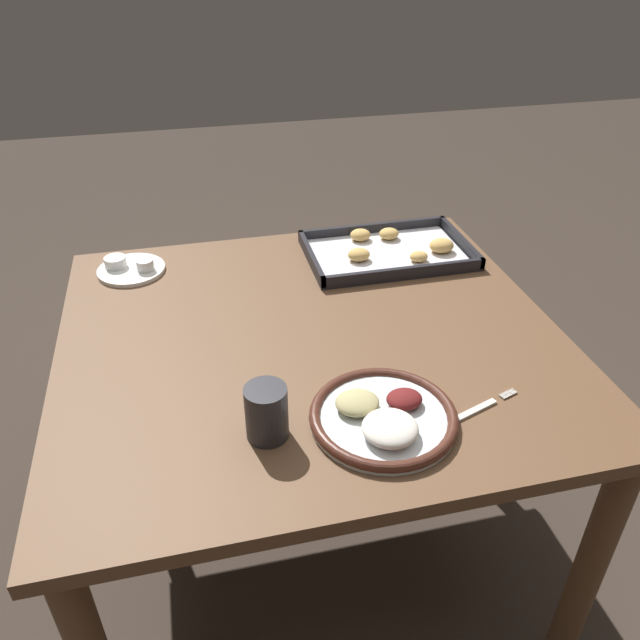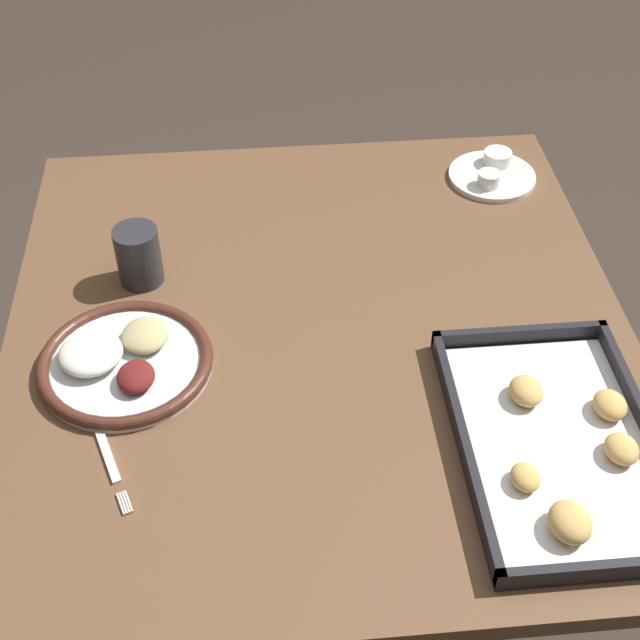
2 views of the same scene
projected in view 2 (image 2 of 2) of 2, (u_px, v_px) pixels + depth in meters
The scene contains 7 objects.
ground_plane at pixel (319, 568), 1.86m from camera, with size 8.00×8.00×0.00m, color #382D26.
dining_table at pixel (319, 370), 1.45m from camera, with size 1.04×0.97×0.70m.
dinner_plate at pixel (123, 361), 1.31m from camera, with size 0.26×0.26×0.05m.
fork at pixel (107, 453), 1.20m from camera, with size 0.18×0.07×0.00m.
saucer_plate at pixel (493, 173), 1.67m from camera, with size 0.16×0.16×0.04m.
baking_tray at pixel (560, 444), 1.20m from camera, with size 0.41×0.27×0.04m.
drinking_cup at pixel (139, 256), 1.43m from camera, with size 0.07×0.07×0.10m.
Camera 2 is at (1.00, -0.09, 1.65)m, focal length 50.00 mm.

